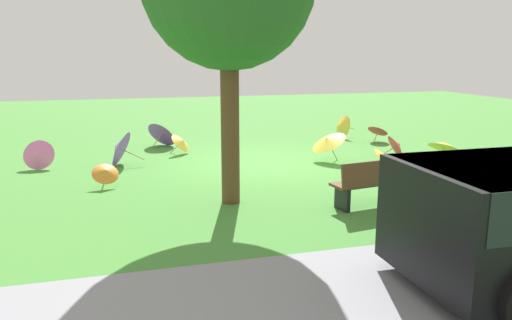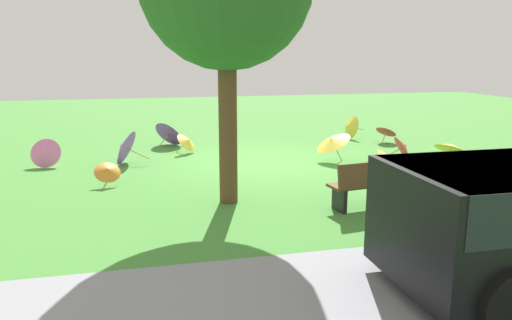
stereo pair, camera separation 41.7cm
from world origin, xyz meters
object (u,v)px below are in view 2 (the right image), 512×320
Objects in this scene: parasol_yellow_3 at (332,141)px; parasol_purple_2 at (124,147)px; park_bench at (372,183)px; parasol_red_0 at (404,147)px; parasol_red_2 at (387,131)px; parasol_orange_1 at (108,171)px; parasol_yellow_2 at (187,141)px; parasol_yellow_4 at (451,147)px; parasol_yellow_1 at (391,161)px; parasol_yellow_0 at (350,127)px; parasol_purple_1 at (170,132)px; parasol_pink_1 at (45,153)px.

parasol_purple_2 is at bearing -10.18° from parasol_yellow_3.
parasol_red_0 is (-2.80, -3.82, -0.13)m from park_bench.
park_bench is 1.54× the size of parasol_yellow_3.
parasol_purple_2 reaches higher than parasol_red_2.
parasol_red_0 is 1.13× the size of parasol_orange_1.
parasol_yellow_4 is at bearing 153.29° from parasol_yellow_2.
parasol_purple_2 reaches higher than park_bench.
parasol_yellow_3 is 1.01× the size of parasol_purple_2.
parasol_purple_2 reaches higher than parasol_yellow_1.
parasol_yellow_0 is at bearing -103.35° from parasol_yellow_1.
parasol_purple_1 reaches higher than parasol_yellow_0.
parasol_red_2 is (-1.99, -4.03, 0.03)m from parasol_yellow_1.
parasol_yellow_0 is 1.22× the size of parasol_orange_1.
parasol_purple_2 is at bearing 9.21° from parasol_red_2.
parasol_yellow_0 is at bearing 179.86° from parasol_purple_1.
parasol_purple_1 reaches higher than parasol_pink_1.
park_bench is 2.04× the size of parasol_pink_1.
parasol_yellow_3 is (0.74, -1.78, 0.19)m from parasol_yellow_1.
park_bench is at bearing 53.72° from parasol_red_0.
parasol_red_0 is 9.30m from parasol_pink_1.
parasol_yellow_4 is (-0.77, 4.45, 0.10)m from parasol_yellow_0.
parasol_purple_1 is (-3.23, -2.23, 0.05)m from parasol_pink_1.
parasol_yellow_0 reaches higher than parasol_yellow_1.
park_bench is 1.46× the size of parasol_purple_1.
parasol_yellow_1 is 1.24× the size of parasol_yellow_2.
parasol_purple_1 is at bearing -72.64° from parasol_yellow_2.
parasol_yellow_3 is at bearing -22.74° from parasol_yellow_4.
parasol_purple_1 reaches higher than parasol_yellow_4.
park_bench reaches higher than parasol_purple_1.
parasol_yellow_0 is 1.00× the size of parasol_pink_1.
parasol_purple_2 is 1.60× the size of parasol_orange_1.
parasol_purple_1 is at bearing -66.05° from park_bench.
parasol_yellow_2 is 5.96m from parasol_red_0.
parasol_orange_1 is (7.53, 4.45, -0.06)m from parasol_yellow_0.
parasol_pink_1 is at bearing -7.11° from parasol_red_0.
parasol_purple_1 is 8.04m from parasol_yellow_4.
parasol_pink_1 is 1.92m from parasol_purple_2.
park_bench is 4.74m from parasol_red_0.
parasol_purple_1 is 1.07× the size of parasol_purple_2.
parasol_pink_1 reaches higher than parasol_yellow_2.
parasol_yellow_2 is at bearing 107.36° from parasol_purple_1.
parasol_purple_2 is (8.00, -2.09, -0.04)m from parasol_yellow_4.
parasol_yellow_3 reaches higher than parasol_pink_1.
parasol_yellow_4 is (-3.49, -2.73, 0.03)m from park_bench.
parasol_pink_1 reaches higher than parasol_orange_1.
parasol_yellow_2 reaches higher than parasol_red_2.
park_bench reaches higher than parasol_yellow_1.
parasol_orange_1 is (2.02, 3.15, -0.01)m from parasol_yellow_2.
parasol_purple_2 is (7.24, 2.37, 0.07)m from parasol_yellow_0.
parasol_yellow_3 is at bearing -101.27° from park_bench.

